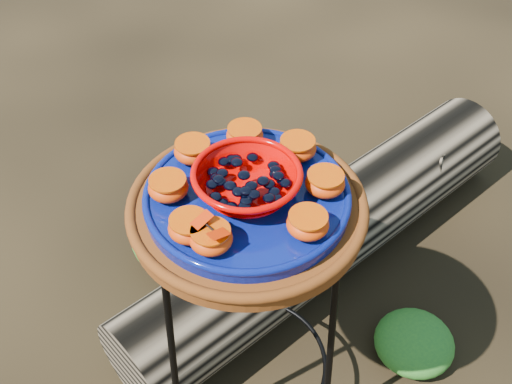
{
  "coord_description": "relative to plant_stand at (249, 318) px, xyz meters",
  "views": [
    {
      "loc": [
        -0.06,
        -0.89,
        1.63
      ],
      "look_at": [
        0.02,
        0.0,
        0.77
      ],
      "focal_mm": 45.0,
      "sensor_mm": 36.0,
      "label": 1
    }
  ],
  "objects": [
    {
      "name": "foliage_left",
      "position": [
        -0.24,
        0.19,
        -0.29
      ],
      "size": [
        0.23,
        0.23,
        0.11
      ],
      "primitive_type": "ellipsoid",
      "color": "#225E1F",
      "rests_on": "ground"
    },
    {
      "name": "orange_half_5",
      "position": [
        -0.1,
        0.11,
        0.44
      ],
      "size": [
        0.08,
        0.08,
        0.04
      ],
      "primitive_type": "ellipsoid",
      "color": "#BF4A0B",
      "rests_on": "cobalt_plate"
    },
    {
      "name": "orange_half_6",
      "position": [
        -0.15,
        0.01,
        0.44
      ],
      "size": [
        0.08,
        0.08,
        0.04
      ],
      "primitive_type": "ellipsoid",
      "color": "#BF4A0B",
      "rests_on": "cobalt_plate"
    },
    {
      "name": "orange_half_0",
      "position": [
        -0.07,
        -0.13,
        0.44
      ],
      "size": [
        0.08,
        0.08,
        0.04
      ],
      "primitive_type": "ellipsoid",
      "color": "#BF4A0B",
      "rests_on": "cobalt_plate"
    },
    {
      "name": "driftwood_log",
      "position": [
        0.28,
        0.45,
        -0.21
      ],
      "size": [
        1.43,
        1.2,
        0.28
      ],
      "primitive_type": null,
      "rotation": [
        0.0,
        0.0,
        0.63
      ],
      "color": "black",
      "rests_on": "ground"
    },
    {
      "name": "orange_half_2",
      "position": [
        0.15,
        -0.01,
        0.44
      ],
      "size": [
        0.08,
        0.08,
        0.04
      ],
      "primitive_type": "ellipsoid",
      "color": "#BF4A0B",
      "rests_on": "cobalt_plate"
    },
    {
      "name": "orange_half_4",
      "position": [
        0.01,
        0.15,
        0.44
      ],
      "size": [
        0.08,
        0.08,
        0.04
      ],
      "primitive_type": "ellipsoid",
      "color": "#BF4A0B",
      "rests_on": "cobalt_plate"
    },
    {
      "name": "terracotta_saucer",
      "position": [
        0.0,
        0.0,
        0.37
      ],
      "size": [
        0.47,
        0.47,
        0.04
      ],
      "primitive_type": "cylinder",
      "color": "#632D10",
      "rests_on": "plant_stand"
    },
    {
      "name": "foliage_right",
      "position": [
        0.48,
        0.08,
        -0.29
      ],
      "size": [
        0.23,
        0.23,
        0.11
      ],
      "primitive_type": "ellipsoid",
      "color": "#225E1F",
      "rests_on": "ground"
    },
    {
      "name": "orange_half_3",
      "position": [
        0.11,
        0.1,
        0.44
      ],
      "size": [
        0.08,
        0.08,
        0.04
      ],
      "primitive_type": "ellipsoid",
      "color": "#BF4A0B",
      "rests_on": "cobalt_plate"
    },
    {
      "name": "orange_half_1",
      "position": [
        0.1,
        -0.11,
        0.44
      ],
      "size": [
        0.08,
        0.08,
        0.04
      ],
      "primitive_type": "ellipsoid",
      "color": "#BF4A0B",
      "rests_on": "cobalt_plate"
    },
    {
      "name": "foliage_back",
      "position": [
        -0.19,
        0.53,
        -0.27
      ],
      "size": [
        0.31,
        0.31,
        0.16
      ],
      "primitive_type": "ellipsoid",
      "color": "#225E1F",
      "rests_on": "ground"
    },
    {
      "name": "orange_half_7",
      "position": [
        -0.11,
        -0.1,
        0.44
      ],
      "size": [
        0.08,
        0.08,
        0.04
      ],
      "primitive_type": "ellipsoid",
      "color": "#BF4A0B",
      "rests_on": "cobalt_plate"
    },
    {
      "name": "glass_gems",
      "position": [
        0.0,
        0.0,
        0.48
      ],
      "size": [
        0.16,
        0.16,
        0.03
      ],
      "primitive_type": null,
      "color": "black",
      "rests_on": "red_bowl"
    },
    {
      "name": "butterfly",
      "position": [
        -0.07,
        -0.13,
        0.46
      ],
      "size": [
        0.1,
        0.09,
        0.01
      ],
      "primitive_type": null,
      "rotation": [
        0.0,
        0.0,
        0.64
      ],
      "color": "red",
      "rests_on": "orange_half_0"
    },
    {
      "name": "cobalt_plate",
      "position": [
        0.0,
        0.0,
        0.4
      ],
      "size": [
        0.4,
        0.4,
        0.03
      ],
      "primitive_type": "cylinder",
      "color": "#000946",
      "rests_on": "terracotta_saucer"
    },
    {
      "name": "plant_stand",
      "position": [
        0.0,
        0.0,
        0.0
      ],
      "size": [
        0.44,
        0.44,
        0.7
      ],
      "primitive_type": null,
      "color": "black",
      "rests_on": "ground"
    },
    {
      "name": "red_bowl",
      "position": [
        0.0,
        0.0,
        0.44
      ],
      "size": [
        0.2,
        0.2,
        0.06
      ],
      "primitive_type": null,
      "color": "#D40200",
      "rests_on": "cobalt_plate"
    }
  ]
}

